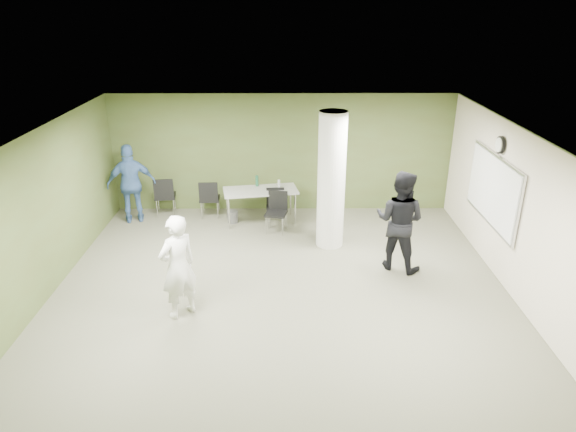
{
  "coord_description": "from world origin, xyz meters",
  "views": [
    {
      "loc": [
        0.09,
        -7.72,
        4.73
      ],
      "look_at": [
        0.13,
        1.0,
        1.06
      ],
      "focal_mm": 32.0,
      "sensor_mm": 36.0,
      "label": 1
    }
  ],
  "objects_px": {
    "chair_back_left": "(165,194)",
    "man_black": "(400,221)",
    "folding_table": "(261,192)",
    "man_blue": "(132,184)",
    "woman_white": "(178,267)"
  },
  "relations": [
    {
      "from": "chair_back_left",
      "to": "man_black",
      "type": "relative_size",
      "value": 0.49
    },
    {
      "from": "chair_back_left",
      "to": "man_black",
      "type": "bearing_deg",
      "value": 144.71
    },
    {
      "from": "chair_back_left",
      "to": "man_black",
      "type": "height_order",
      "value": "man_black"
    },
    {
      "from": "folding_table",
      "to": "man_blue",
      "type": "distance_m",
      "value": 2.92
    },
    {
      "from": "folding_table",
      "to": "man_black",
      "type": "bearing_deg",
      "value": -49.25
    },
    {
      "from": "folding_table",
      "to": "man_black",
      "type": "xyz_separation_m",
      "value": [
        2.68,
        -2.2,
        0.23
      ]
    },
    {
      "from": "woman_white",
      "to": "man_blue",
      "type": "bearing_deg",
      "value": -108.66
    },
    {
      "from": "man_black",
      "to": "man_blue",
      "type": "height_order",
      "value": "man_black"
    },
    {
      "from": "man_black",
      "to": "folding_table",
      "type": "bearing_deg",
      "value": -9.26
    },
    {
      "from": "chair_back_left",
      "to": "man_blue",
      "type": "distance_m",
      "value": 0.8
    },
    {
      "from": "chair_back_left",
      "to": "woman_white",
      "type": "distance_m",
      "value": 4.34
    },
    {
      "from": "man_blue",
      "to": "chair_back_left",
      "type": "bearing_deg",
      "value": -170.26
    },
    {
      "from": "folding_table",
      "to": "chair_back_left",
      "type": "height_order",
      "value": "folding_table"
    },
    {
      "from": "woman_white",
      "to": "chair_back_left",
      "type": "bearing_deg",
      "value": -118.22
    },
    {
      "from": "folding_table",
      "to": "man_black",
      "type": "relative_size",
      "value": 0.91
    }
  ]
}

